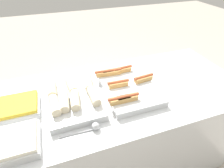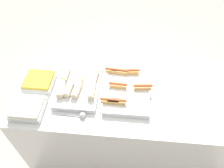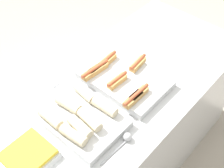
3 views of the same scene
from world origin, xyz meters
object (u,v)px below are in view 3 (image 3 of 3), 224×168
object	(u,v)px
tray_hotdogs	(124,79)
tray_side_back	(28,157)
serving_spoon_near	(125,139)
tray_wraps	(79,117)
serving_spoon_far	(54,87)

from	to	relation	value
tray_hotdogs	tray_side_back	xyz separation A→B (m)	(-0.74, 0.01, 0.00)
tray_side_back	serving_spoon_near	world-z (taller)	tray_side_back
serving_spoon_near	tray_wraps	bearing A→B (deg)	103.40
tray_wraps	serving_spoon_near	distance (m)	0.29
serving_spoon_far	serving_spoon_near	bearing A→B (deg)	-90.12
serving_spoon_near	serving_spoon_far	world-z (taller)	same
tray_hotdogs	tray_wraps	bearing A→B (deg)	-178.86
serving_spoon_near	serving_spoon_far	bearing A→B (deg)	89.88
tray_wraps	tray_hotdogs	bearing A→B (deg)	1.14
tray_hotdogs	tray_side_back	world-z (taller)	tray_hotdogs
serving_spoon_far	tray_side_back	bearing A→B (deg)	-146.55
serving_spoon_near	tray_side_back	bearing A→B (deg)	144.15
tray_hotdogs	serving_spoon_near	size ratio (longest dim) A/B	2.26
tray_hotdogs	tray_side_back	distance (m)	0.74
tray_side_back	serving_spoon_far	xyz separation A→B (m)	(0.41, 0.27, -0.02)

